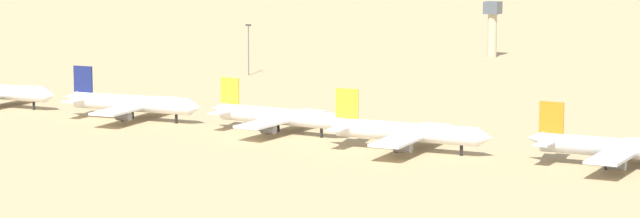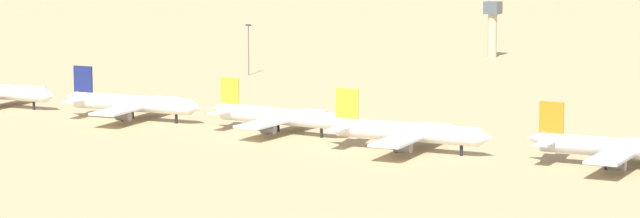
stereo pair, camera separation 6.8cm
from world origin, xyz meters
name	(u,v)px [view 1 (the left image)]	position (x,y,z in m)	size (l,w,h in m)	color
ground	(240,141)	(0.00, 0.00, 0.00)	(4000.00, 4000.00, 0.00)	tan
parked_jet_navy_1	(131,103)	(-40.01, 12.55, 4.28)	(39.53, 33.40, 13.05)	white
parked_jet_yellow_2	(277,116)	(2.19, 13.06, 4.08)	(37.63, 31.54, 12.45)	white
parked_jet_yellow_3	(406,132)	(39.43, 5.92, 4.32)	(39.88, 33.60, 13.17)	white
parked_jet_orange_4	(616,148)	(85.93, 9.13, 4.24)	(39.15, 32.82, 12.95)	silver
control_tower	(492,24)	(-14.53, 188.22, 11.79)	(5.20, 5.20, 19.53)	#C6B793
light_pole_mid	(248,46)	(-62.27, 104.31, 9.25)	(1.80, 0.50, 16.07)	#59595E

